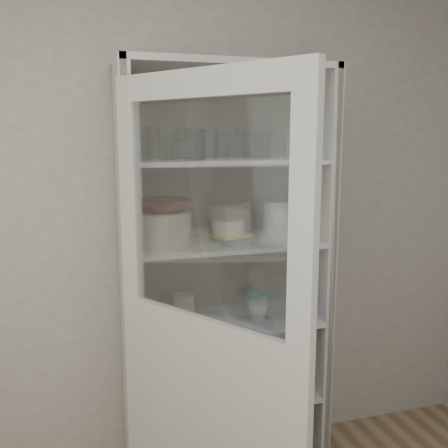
{
  "coord_description": "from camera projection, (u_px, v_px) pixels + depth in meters",
  "views": [
    {
      "loc": [
        -0.49,
        -1.04,
        1.77
      ],
      "look_at": [
        0.2,
        1.27,
        1.34
      ],
      "focal_mm": 40.0,
      "sensor_mm": 36.0,
      "label": 1
    }
  ],
  "objects": [
    {
      "name": "measuring_cups",
      "position": [
        169.0,
        323.0,
        2.4
      ],
      "size": [
        0.1,
        0.1,
        0.04
      ],
      "primitive_type": "cylinder",
      "color": "#B8B7BF",
      "rests_on": "shelf_mugs"
    },
    {
      "name": "goblet_2",
      "position": [
        243.0,
        142.0,
        2.49
      ],
      "size": [
        0.07,
        0.07,
        0.16
      ],
      "primitive_type": null,
      "color": "silver",
      "rests_on": "shelf_glass"
    },
    {
      "name": "grey_bowl_stack",
      "position": [
        277.0,
        218.0,
        2.56
      ],
      "size": [
        0.13,
        0.13,
        0.18
      ],
      "primitive_type": "cylinder",
      "color": "silver",
      "rests_on": "shelf_plates"
    },
    {
      "name": "tumbler_2",
      "position": [
        198.0,
        145.0,
        2.23
      ],
      "size": [
        0.08,
        0.08,
        0.14
      ],
      "primitive_type": "cylinder",
      "rotation": [
        0.0,
        0.0,
        0.23
      ],
      "color": "silver",
      "rests_on": "shelf_glass"
    },
    {
      "name": "tin_box",
      "position": [
        232.0,
        385.0,
        2.59
      ],
      "size": [
        0.24,
        0.2,
        0.06
      ],
      "primitive_type": "cube",
      "rotation": [
        0.0,
        0.0,
        -0.32
      ],
      "color": "gray",
      "rests_on": "shelf_bot"
    },
    {
      "name": "tumbler_7",
      "position": [
        138.0,
        144.0,
        2.26
      ],
      "size": [
        0.08,
        0.08,
        0.15
      ],
      "primitive_type": "cylinder",
      "rotation": [
        0.0,
        0.0,
        0.06
      ],
      "color": "silver",
      "rests_on": "shelf_glass"
    },
    {
      "name": "cupboard_door",
      "position": [
        206.0,
        375.0,
        1.9
      ],
      "size": [
        0.54,
        0.77,
        2.0
      ],
      "rotation": [
        0.0,
        0.0,
        -0.97
      ],
      "color": "silver",
      "rests_on": "floor"
    },
    {
      "name": "tumbler_6",
      "position": [
        291.0,
        145.0,
        2.32
      ],
      "size": [
        0.08,
        0.08,
        0.13
      ],
      "primitive_type": "cylinder",
      "rotation": [
        0.0,
        0.0,
        0.31
      ],
      "color": "silver",
      "rests_on": "shelf_glass"
    },
    {
      "name": "mug_blue",
      "position": [
        299.0,
        308.0,
        2.54
      ],
      "size": [
        0.13,
        0.13,
        0.09
      ],
      "primitive_type": "imported",
      "rotation": [
        0.0,
        0.0,
        0.13
      ],
      "color": "#19149C",
      "rests_on": "shelf_mugs"
    },
    {
      "name": "tumbler_9",
      "position": [
        198.0,
        144.0,
        2.33
      ],
      "size": [
        0.09,
        0.09,
        0.14
      ],
      "primitive_type": "cylinder",
      "rotation": [
        0.0,
        0.0,
        0.27
      ],
      "color": "silver",
      "rests_on": "shelf_glass"
    },
    {
      "name": "teal_jar",
      "position": [
        252.0,
        301.0,
        2.63
      ],
      "size": [
        0.08,
        0.08,
        0.1
      ],
      "color": "teal",
      "rests_on": "shelf_mugs"
    },
    {
      "name": "terracotta_bowl",
      "position": [
        166.0,
        205.0,
        2.26
      ],
      "size": [
        0.26,
        0.26,
        0.06
      ],
      "primitive_type": "imported",
      "rotation": [
        0.0,
        0.0,
        0.09
      ],
      "color": "#52281B",
      "rests_on": "cream_bowl"
    },
    {
      "name": "goblet_0",
      "position": [
        181.0,
        141.0,
        2.4
      ],
      "size": [
        0.07,
        0.07,
        0.17
      ],
      "primitive_type": null,
      "color": "silver",
      "rests_on": "shelf_glass"
    },
    {
      "name": "plate_stack_front",
      "position": [
        167.0,
        237.0,
        2.29
      ],
      "size": [
        0.22,
        0.22,
        0.1
      ],
      "primitive_type": "cylinder",
      "color": "beige",
      "rests_on": "shelf_plates"
    },
    {
      "name": "wall_back",
      "position": [
        175.0,
        227.0,
        2.61
      ],
      "size": [
        3.6,
        0.02,
        2.6
      ],
      "primitive_type": "cube",
      "color": "#B9AC97",
      "rests_on": "ground"
    },
    {
      "name": "tumbler_1",
      "position": [
        195.0,
        146.0,
        2.22
      ],
      "size": [
        0.09,
        0.09,
        0.13
      ],
      "primitive_type": "cylinder",
      "rotation": [
        0.0,
        0.0,
        -0.42
      ],
      "color": "silver",
      "rests_on": "shelf_glass"
    },
    {
      "name": "white_ramekin",
      "position": [
        228.0,
        226.0,
        2.47
      ],
      "size": [
        0.2,
        0.2,
        0.07
      ],
      "primitive_type": "cylinder",
      "rotation": [
        0.0,
        0.0,
        0.24
      ],
      "color": "beige",
      "rests_on": "yellow_trivet"
    },
    {
      "name": "glass_platter",
      "position": [
        228.0,
        238.0,
        2.48
      ],
      "size": [
        0.41,
        0.41,
        0.02
      ],
      "primitive_type": "cylinder",
      "rotation": [
        0.0,
        0.0,
        -0.26
      ],
      "color": "silver",
      "rests_on": "shelf_plates"
    },
    {
      "name": "pantry_cabinet",
      "position": [
        221.0,
        299.0,
        2.58
      ],
      "size": [
        1.0,
        0.45,
        2.1
      ],
      "color": "silver",
      "rests_on": "floor"
    },
    {
      "name": "mug_white",
      "position": [
        258.0,
        312.0,
        2.48
      ],
      "size": [
        0.11,
        0.11,
        0.09
      ],
      "primitive_type": "imported",
      "rotation": [
        0.0,
        0.0,
        -0.14
      ],
      "color": "beige",
      "rests_on": "shelf_mugs"
    },
    {
      "name": "tumbler_8",
      "position": [
        166.0,
        144.0,
        2.3
      ],
      "size": [
        0.09,
        0.09,
        0.14
      ],
      "primitive_type": "cylinder",
      "rotation": [
        0.0,
        0.0,
        0.27
      ],
      "color": "silver",
      "rests_on": "shelf_glass"
    },
    {
      "name": "tumbler_0",
      "position": [
        142.0,
        144.0,
        2.12
      ],
      "size": [
        0.1,
        0.1,
        0.15
      ],
      "primitive_type": "cylinder",
      "rotation": [
        0.0,
        0.0,
        0.43
      ],
      "color": "silver",
      "rests_on": "shelf_glass"
    },
    {
      "name": "cream_dish",
      "position": [
        165.0,
        393.0,
        2.5
      ],
      "size": [
        0.3,
        0.3,
        0.07
      ],
      "primitive_type": "imported",
      "rotation": [
        0.0,
        0.0,
        0.32
      ],
      "color": "beige",
      "rests_on": "shelf_bot"
    },
    {
      "name": "mug_teal",
      "position": [
        260.0,
        302.0,
        2.62
      ],
      "size": [
        0.12,
        0.12,
        0.09
      ],
      "primitive_type": "imported",
      "rotation": [
        0.0,
        0.0,
        0.2
      ],
      "color": "teal",
      "rests_on": "shelf_mugs"
    },
    {
      "name": "tumbler_4",
      "position": [
        250.0,
        145.0,
        2.28
      ],
      "size": [
        0.09,
        0.09,
        0.13
      ],
      "primitive_type": "cylinder",
      "rotation": [
        0.0,
        0.0,
        -0.38
      ],
      "color": "silver",
      "rests_on": "shelf_glass"
    },
    {
      "name": "white_canister",
      "position": [
        184.0,
        307.0,
        2.49
      ],
      "size": [
        0.11,
        0.11,
        0.13
      ],
      "primitive_type": "cylinder",
      "rotation": [
        0.0,
        0.0,
        0.05
      ],
      "color": "beige",
      "rests_on": "shelf_mugs"
    },
    {
      "name": "tumbler_11",
      "position": [
        262.0,
        142.0,
        2.42
      ],
      "size": [
        0.09,
        0.09,
        0.15
      ],
      "primitive_type": "cylinder",
      "rotation": [
        0.0,
        0.0,
        -0.14
      ],
      "color": "silver",
      "rests_on": "shelf_glass"
    },
    {
      "name": "goblet_1",
      "position": [
        185.0,
        141.0,
        2.4
      ],
      "size": [
        0.07,
        0.07,
        0.17
      ],
      "primitive_type": null,
      "color": "silver",
      "rests_on": "shelf_glass"
    },
    {
      "name": "tumbler_3",
      "position": [
        209.0,
        143.0,
        2.22
      ],
      "size": [
        0.1,
        0.1,
        0.15
      ],
      "primitive_type": "cylinder",
      "rotation": [
        0.0,
        0.0,
        -0.37
      ],
      "color": "silver",
      "rests_on": "shelf_glass"
    },
    {
      "name": "goblet_3",
      "position": [
        266.0,
        140.0,
        2.57
      ],
      "size": [
        0.08,
        0.08,
        0.18
      ],
      "primitive_type": null,
      "color": "silver",
      "rests_on": "shelf_glass"
    },
    {
      "name": "tumbler_5",
      "position": [
        261.0,
        143.0,
        2.3
      ],
      "size": [
        0.1,
        0.1,
        0.15
      ],
      "primitive_type": "cylinder",
      "rotation": [
        0.0,
        0.0,
        0.43
      ],
      "color": "silver",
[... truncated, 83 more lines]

